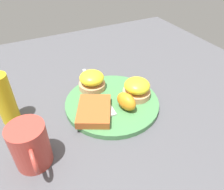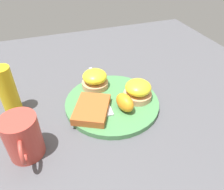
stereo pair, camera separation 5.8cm
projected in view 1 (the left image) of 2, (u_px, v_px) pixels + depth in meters
ground_plane at (112, 105)px, 0.60m from camera, size 1.10×1.10×0.00m
plate at (112, 103)px, 0.60m from camera, size 0.25×0.25×0.01m
sandwich_benedict_left at (137, 88)px, 0.59m from camera, size 0.08×0.08×0.05m
sandwich_benedict_right at (92, 80)px, 0.62m from camera, size 0.08×0.08×0.05m
hashbrown_patty at (94, 111)px, 0.55m from camera, size 0.13×0.12×0.02m
orange_wedge at (126, 101)px, 0.56m from camera, size 0.07×0.05×0.04m
fork at (98, 93)px, 0.62m from camera, size 0.24×0.03×0.00m
cup at (30, 146)px, 0.43m from camera, size 0.11×0.07×0.10m
condiment_bottle at (5, 99)px, 0.52m from camera, size 0.04×0.04×0.13m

